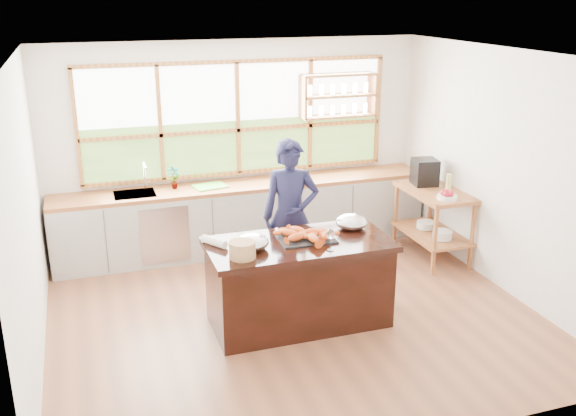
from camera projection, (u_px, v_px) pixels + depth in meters
name	position (u px, v px, depth m)	size (l,w,h in m)	color
ground_plane	(292.00, 313.00, 6.86)	(5.00, 5.00, 0.00)	brown
room_shell	(279.00, 143.00, 6.76)	(5.02, 4.52, 2.71)	white
back_counter	(244.00, 216.00, 8.45)	(4.90, 0.63, 0.90)	#BBB8B2
right_shelf_unit	(434.00, 213.00, 8.12)	(0.62, 1.10, 0.90)	#A56131
island	(299.00, 282.00, 6.53)	(1.85, 0.90, 0.90)	black
cook	(290.00, 216.00, 7.21)	(0.64, 0.42, 1.74)	#151633
potted_plant	(174.00, 177.00, 8.05)	(0.16, 0.11, 0.30)	slate
cutting_board	(210.00, 186.00, 8.17)	(0.40, 0.30, 0.01)	#57BD3E
espresso_machine	(425.00, 172.00, 8.22)	(0.29, 0.31, 0.34)	black
wine_bottle	(449.00, 185.00, 7.81)	(0.07, 0.07, 0.26)	tan
fruit_bowl	(447.00, 196.00, 7.67)	(0.24, 0.24, 0.11)	white
slate_board	(306.00, 239.00, 6.44)	(0.55, 0.40, 0.02)	black
lobster_pile	(306.00, 235.00, 6.41)	(0.55, 0.48, 0.08)	#D55823
mixing_bowl_left	(252.00, 242.00, 6.19)	(0.33, 0.33, 0.16)	silver
mixing_bowl_right	(351.00, 222.00, 6.72)	(0.33, 0.33, 0.16)	silver
wine_glass	(331.00, 235.00, 6.12)	(0.08, 0.08, 0.22)	silver
wicker_basket	(242.00, 250.00, 5.98)	(0.25, 0.25, 0.16)	tan
parchment_roll	(214.00, 242.00, 6.28)	(0.08, 0.08, 0.30)	white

